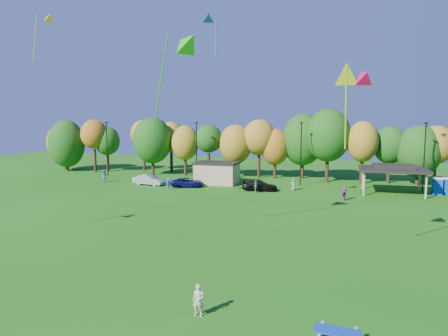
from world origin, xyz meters
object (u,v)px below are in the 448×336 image
(car_b, at_px, (149,180))
(car_c, at_px, (188,182))
(car_a, at_px, (147,179))
(car_d, at_px, (260,186))
(kite_flyer, at_px, (198,300))
(porta_potties, at_px, (448,186))

(car_b, xyz_separation_m, car_c, (5.98, 0.09, -0.12))
(car_a, xyz_separation_m, car_d, (17.23, -0.65, -0.02))
(car_b, relative_size, car_c, 1.00)
(kite_flyer, bearing_deg, car_d, 93.83)
(car_a, height_order, car_b, car_b)
(porta_potties, distance_m, car_a, 40.68)
(kite_flyer, xyz_separation_m, car_a, (-21.82, 35.25, -0.09))
(car_d, bearing_deg, porta_potties, -85.52)
(porta_potties, xyz_separation_m, car_c, (-33.67, -4.27, -0.45))
(car_a, bearing_deg, car_b, -144.07)
(car_d, bearing_deg, kite_flyer, -178.06)
(car_b, bearing_deg, car_d, -84.89)
(kite_flyer, distance_m, car_a, 41.46)
(kite_flyer, xyz_separation_m, car_b, (-20.95, 34.40, -0.03))
(porta_potties, relative_size, kite_flyer, 2.37)
(porta_potties, height_order, car_d, porta_potties)
(porta_potties, bearing_deg, car_c, -172.78)
(car_b, bearing_deg, car_a, 50.17)
(car_c, bearing_deg, kite_flyer, -168.36)
(kite_flyer, relative_size, car_b, 0.34)
(car_c, xyz_separation_m, car_d, (10.37, 0.11, 0.04))
(porta_potties, bearing_deg, car_b, -173.74)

